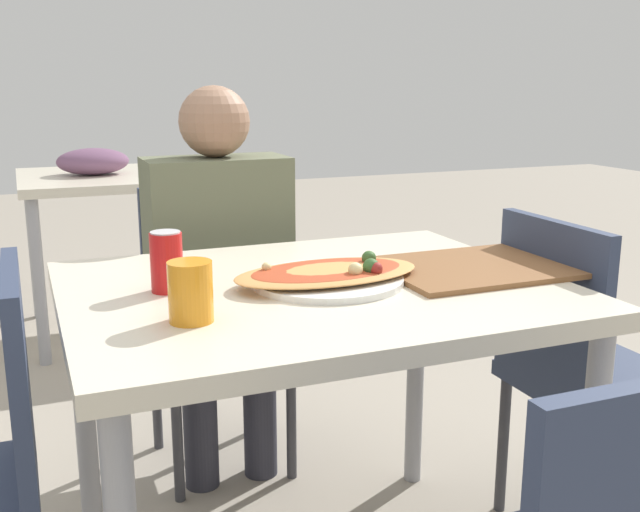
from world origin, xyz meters
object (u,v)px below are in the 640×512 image
at_px(person_seated, 220,256).
at_px(soda_can, 167,262).
at_px(dining_table, 313,321).
at_px(pizza_main, 328,275).
at_px(chair_far_seated, 212,310).
at_px(drink_glass, 191,292).
at_px(chair_side_right, 583,364).

distance_m(person_seated, soda_can, 0.64).
relative_size(dining_table, pizza_main, 2.45).
xyz_separation_m(chair_far_seated, drink_glass, (-0.25, -0.90, 0.33)).
distance_m(pizza_main, soda_can, 0.34).
xyz_separation_m(person_seated, pizza_main, (0.07, -0.64, 0.09)).
distance_m(dining_table, soda_can, 0.34).
bearing_deg(pizza_main, drink_glass, -156.03).
bearing_deg(soda_can, chair_side_right, -6.07).
height_order(chair_side_right, person_seated, person_seated).
distance_m(chair_side_right, person_seated, 1.03).
height_order(chair_far_seated, person_seated, person_seated).
xyz_separation_m(chair_far_seated, soda_can, (-0.26, -0.69, 0.33)).
bearing_deg(chair_side_right, chair_far_seated, -136.60).
xyz_separation_m(dining_table, pizza_main, (0.03, -0.01, 0.10)).
xyz_separation_m(person_seated, soda_can, (-0.26, -0.57, 0.14)).
bearing_deg(chair_far_seated, pizza_main, 95.56).
xyz_separation_m(chair_side_right, person_seated, (-0.75, 0.68, 0.20)).
distance_m(dining_table, pizza_main, 0.11).
distance_m(chair_far_seated, soda_can, 0.80).
distance_m(dining_table, person_seated, 0.63).
distance_m(chair_side_right, soda_can, 1.06).
bearing_deg(chair_far_seated, chair_side_right, 133.40).
xyz_separation_m(dining_table, chair_far_seated, (-0.04, 0.74, -0.19)).
relative_size(chair_side_right, person_seated, 0.74).
relative_size(chair_side_right, soda_can, 6.82).
bearing_deg(pizza_main, soda_can, 168.38).
distance_m(chair_far_seated, person_seated, 0.23).
height_order(dining_table, person_seated, person_seated).
height_order(chair_side_right, drink_glass, drink_glass).
height_order(dining_table, soda_can, soda_can).
distance_m(chair_far_seated, pizza_main, 0.81).
bearing_deg(pizza_main, chair_far_seated, 95.56).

